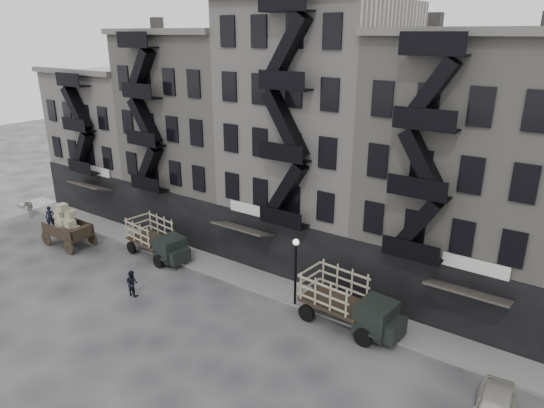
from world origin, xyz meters
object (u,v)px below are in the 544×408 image
Objects in this scene: wagon at (66,222)px; horse at (27,207)px; stake_truck_east at (349,299)px; pedestrian_west at (50,217)px; pedestrian_mid at (132,283)px; stake_truck_west at (157,237)px.

horse is at bearing 168.91° from wagon.
stake_truck_east is 26.19m from pedestrian_west.
stake_truck_east reaches higher than pedestrian_west.
wagon is 4.37m from pedestrian_west.
horse is at bearing 120.57° from pedestrian_west.
pedestrian_mid is (13.97, -3.23, -0.11)m from pedestrian_west.
stake_truck_east is (22.02, 2.50, -0.25)m from wagon.
stake_truck_west reaches higher than horse.
stake_truck_east is at bearing 5.94° from wagon.
wagon is 7.46m from stake_truck_west.
pedestrian_west is (-4.12, 1.11, -0.94)m from wagon.
stake_truck_east reaches higher than stake_truck_west.
wagon is 0.71× the size of stake_truck_west.
stake_truck_west reaches higher than pedestrian_mid.
horse is 15.46m from stake_truck_west.
wagon reaches higher than pedestrian_mid.
pedestrian_mid is at bearing -12.67° from wagon.
wagon reaches higher than pedestrian_west.
wagon is 2.08× the size of pedestrian_west.
stake_truck_west is 11.24m from pedestrian_west.
pedestrian_west is at bearing 164.40° from wagon.
pedestrian_west is at bearing -16.40° from pedestrian_mid.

